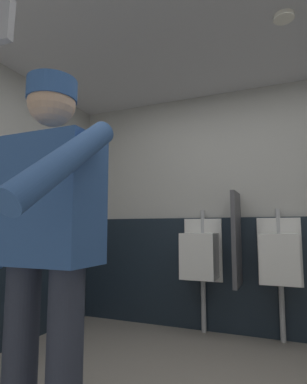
% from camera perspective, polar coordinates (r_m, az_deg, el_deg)
% --- Properties ---
extents(wall_back, '(4.30, 0.12, 2.53)m').
position_cam_1_polar(wall_back, '(3.47, 14.99, -2.79)').
color(wall_back, '#B2B2AD').
rests_on(wall_back, ground_plane).
extents(wainscot_band_back, '(3.70, 0.03, 1.16)m').
position_cam_1_polar(wainscot_band_back, '(3.42, 15.17, -14.21)').
color(wainscot_band_back, '#19232D').
rests_on(wainscot_band_back, ground_plane).
extents(downlight_far, '(0.14, 0.14, 0.03)m').
position_cam_1_polar(downlight_far, '(2.68, 22.40, 27.08)').
color(downlight_far, white).
extents(urinal_left, '(0.40, 0.34, 1.24)m').
position_cam_1_polar(urinal_left, '(3.32, 8.46, -11.17)').
color(urinal_left, white).
rests_on(urinal_left, ground_plane).
extents(urinal_middle, '(0.40, 0.34, 1.24)m').
position_cam_1_polar(urinal_middle, '(3.22, 21.74, -10.92)').
color(urinal_middle, white).
rests_on(urinal_middle, ground_plane).
extents(privacy_divider_panel, '(0.04, 0.40, 0.90)m').
position_cam_1_polar(privacy_divider_panel, '(3.17, 14.73, -8.11)').
color(privacy_divider_panel, '#4C4C51').
extents(person, '(0.65, 0.60, 1.69)m').
position_cam_1_polar(person, '(1.38, -18.98, -8.50)').
color(person, '#2D3342').
rests_on(person, ground_plane).
extents(cell_phone, '(0.06, 0.03, 0.11)m').
position_cam_1_polar(cell_phone, '(0.97, -25.55, 25.84)').
color(cell_phone, '#A5A8B2').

